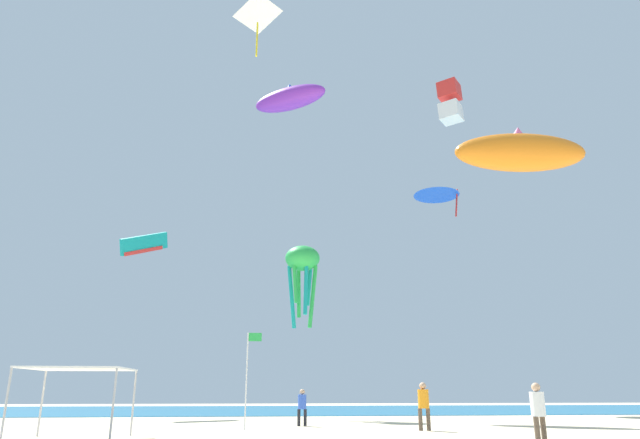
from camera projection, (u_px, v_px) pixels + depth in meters
The scene contains 13 objects.
ocean_strip at pixel (280, 410), 46.35m from camera, with size 110.00×24.82×0.03m, color #1E6B93.
canopy_tent at pixel (79, 371), 18.90m from camera, with size 3.25×3.04×2.28m.
person_leftmost at pixel (538, 408), 16.54m from camera, with size 0.43×0.42×1.76m.
person_central at pixel (302, 404), 25.43m from camera, with size 0.43×0.38×1.60m.
person_rightmost at pixel (424, 402), 22.63m from camera, with size 0.50×0.44×1.86m.
banner_flag at pixel (248, 371), 23.28m from camera, with size 0.61×0.06×3.89m.
kite_inflatable_orange at pixel (520, 152), 25.65m from camera, with size 6.21×2.59×2.45m.
kite_delta_blue at pixel (436, 192), 47.35m from camera, with size 5.28×5.29×3.03m.
kite_diamond_white at pixel (258, 16), 26.98m from camera, with size 2.43×2.43×2.69m.
kite_box_red at pixel (450, 102), 41.43m from camera, with size 2.07×2.06×3.11m.
kite_parafoil_teal at pixel (144, 244), 38.42m from camera, with size 2.69×3.11×2.36m.
kite_octopus_green at pixel (302, 263), 34.92m from camera, with size 3.06×3.06×5.11m.
kite_inflatable_purple at pixel (290, 98), 44.09m from camera, with size 6.45×5.24×2.52m.
Camera 1 is at (-1.88, -17.96, 1.53)m, focal length 31.35 mm.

